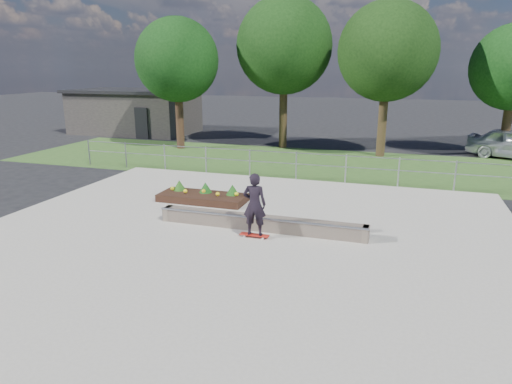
# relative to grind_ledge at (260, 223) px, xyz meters

# --- Properties ---
(ground) EXTENTS (120.00, 120.00, 0.00)m
(ground) POSITION_rel_grind_ledge_xyz_m (-0.39, -1.31, -0.26)
(ground) COLOR black
(ground) RESTS_ON ground
(grass_verge) EXTENTS (30.00, 8.00, 0.02)m
(grass_verge) POSITION_rel_grind_ledge_xyz_m (-0.39, 9.69, -0.25)
(grass_verge) COLOR #305221
(grass_verge) RESTS_ON ground
(concrete_slab) EXTENTS (15.00, 15.00, 0.06)m
(concrete_slab) POSITION_rel_grind_ledge_xyz_m (-0.39, -1.31, -0.23)
(concrete_slab) COLOR #A29D90
(concrete_slab) RESTS_ON ground
(fence) EXTENTS (20.06, 0.06, 1.20)m
(fence) POSITION_rel_grind_ledge_xyz_m (-0.39, 6.19, 0.51)
(fence) COLOR gray
(fence) RESTS_ON ground
(building) EXTENTS (8.40, 5.40, 3.00)m
(building) POSITION_rel_grind_ledge_xyz_m (-14.39, 16.68, 1.25)
(building) COLOR #2E2B29
(building) RESTS_ON ground
(tree_far_left) EXTENTS (4.55, 4.55, 7.15)m
(tree_far_left) POSITION_rel_grind_ledge_xyz_m (-8.39, 11.69, 4.59)
(tree_far_left) COLOR #321D14
(tree_far_left) RESTS_ON ground
(tree_mid_left) EXTENTS (5.25, 5.25, 8.25)m
(tree_mid_left) POSITION_rel_grind_ledge_xyz_m (-2.89, 13.69, 5.34)
(tree_mid_left) COLOR #302313
(tree_mid_left) RESTS_ON ground
(tree_mid_right) EXTENTS (4.90, 4.90, 7.70)m
(tree_mid_right) POSITION_rel_grind_ledge_xyz_m (2.61, 12.69, 4.97)
(tree_mid_right) COLOR #342514
(tree_mid_right) RESTS_ON ground
(grind_ledge) EXTENTS (6.00, 0.44, 0.43)m
(grind_ledge) POSITION_rel_grind_ledge_xyz_m (0.00, 0.00, 0.00)
(grind_ledge) COLOR brown
(grind_ledge) RESTS_ON concrete_slab
(planter_bed) EXTENTS (3.00, 1.20, 0.61)m
(planter_bed) POSITION_rel_grind_ledge_xyz_m (-2.72, 2.15, -0.02)
(planter_bed) COLOR black
(planter_bed) RESTS_ON concrete_slab
(skateboarder) EXTENTS (0.80, 0.48, 1.78)m
(skateboarder) POSITION_rel_grind_ledge_xyz_m (0.03, -0.63, 0.72)
(skateboarder) COLOR silver
(skateboarder) RESTS_ON concrete_slab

